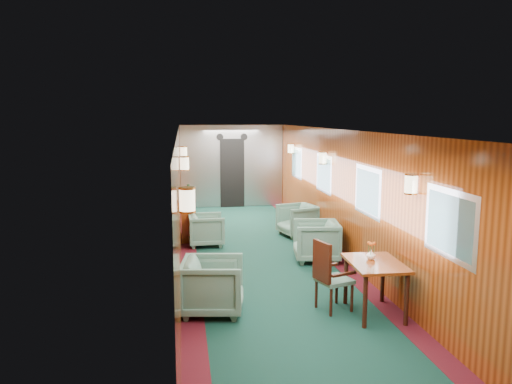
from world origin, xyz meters
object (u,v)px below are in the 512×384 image
Objects in this scene: side_chair at (329,273)px; armchair_right_far at (298,220)px; dining_table at (375,270)px; armchair_left_far at (207,230)px; credenza at (188,217)px; armchair_right_near at (316,241)px; armchair_left_near at (213,286)px.

armchair_right_far is (0.58, 4.31, -0.18)m from side_chair.
dining_table is 1.28× the size of armchair_right_far.
credenza is at bearing 26.72° from armchair_left_far.
armchair_left_far is 2.40m from armchair_right_near.
armchair_left_near is at bearing 176.75° from armchair_left_far.
dining_table reaches higher than armchair_right_far.
armchair_left_near is 3.59m from armchair_left_far.
armchair_left_far is at bearing 92.60° from side_chair.
dining_table is at bearing -37.84° from side_chair.
armchair_left_far is at bearing 119.28° from dining_table.
armchair_right_far is at bearing -175.25° from armchair_right_near.
armchair_right_far is at bearing 91.95° from dining_table.
armchair_right_near is 1.94m from armchair_right_far.
credenza is 1.53× the size of armchair_right_far.
side_chair is 0.84× the size of credenza.
side_chair is 4.05m from armchair_left_far.
armchair_left_near reaches higher than armchair_right_near.
dining_table is 5.23m from credenza.
armchair_right_far is at bearing -3.01° from credenza.
armchair_right_near is at bearing -127.46° from armchair_left_far.
armchair_right_far is (2.42, -0.13, -0.11)m from credenza.
armchair_left_near is 1.15× the size of armchair_left_far.
side_chair is 4.81m from credenza.
armchair_left_near reaches higher than armchair_left_far.
armchair_left_near is 4.66m from armchair_right_far.
armchair_left_near is (0.27, -4.26, -0.09)m from credenza.
armchair_right_far is at bearing -76.92° from armchair_left_far.
armchair_right_near reaches higher than armchair_left_far.
side_chair reaches higher than dining_table.
side_chair is 1.58m from armchair_left_near.
credenza is (-1.83, 4.44, -0.07)m from side_chair.
armchair_left_near is at bearing -42.66° from armchair_right_far.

